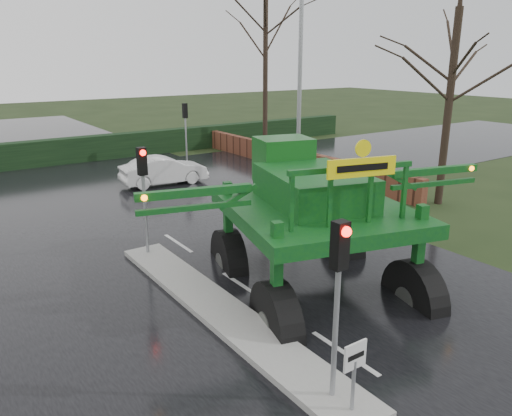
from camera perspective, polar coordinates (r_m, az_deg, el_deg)
ground at (r=11.33m, az=10.05°, el=-16.07°), size 140.00×140.00×0.00m
road_main at (r=18.98m, az=-11.55°, el=-2.24°), size 14.00×80.00×0.02m
road_cross at (r=24.40m, az=-17.21°, el=1.63°), size 80.00×12.00×0.02m
median_island at (r=12.64m, az=-4.06°, el=-11.66°), size 1.20×10.00×0.16m
hedge_row at (r=31.82m, az=-21.84°, el=5.98°), size 44.00×0.90×1.50m
brick_wall at (r=29.04m, az=2.80°, el=5.93°), size 0.40×20.00×1.20m
keep_left_sign at (r=9.10m, az=11.20°, el=-17.25°), size 0.50×0.07×1.35m
traffic_signal_near at (r=8.65m, az=9.44°, el=-7.40°), size 0.26×0.33×3.52m
traffic_signal_mid at (r=15.56m, az=-12.78°, el=3.38°), size 0.26×0.33×3.52m
traffic_signal_far at (r=29.99m, az=-8.09°, el=9.99°), size 0.26×0.33×3.52m
street_light_right at (r=23.94m, az=4.49°, el=16.55°), size 3.85×0.30×10.00m
tree_right_near at (r=22.31m, az=21.44°, el=13.41°), size 5.60×5.60×9.64m
tree_right_far at (r=34.02m, az=1.09°, el=17.54°), size 7.00×7.00×12.05m
crop_sprayer at (r=11.34m, az=1.96°, el=-1.30°), size 9.46×7.02×5.45m
white_sedan at (r=25.37m, az=-10.40°, el=2.67°), size 4.36×1.85×1.40m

